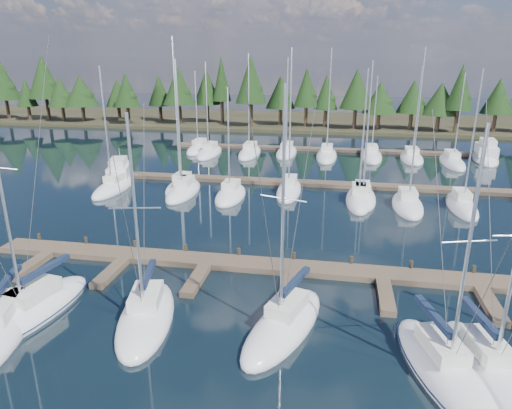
% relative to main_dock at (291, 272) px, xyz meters
% --- Properties ---
extents(ground, '(260.00, 260.00, 0.00)m').
position_rel_main_dock_xyz_m(ground, '(0.00, 12.64, -0.20)').
color(ground, black).
rests_on(ground, ground).
extents(far_shore, '(220.00, 30.00, 0.60)m').
position_rel_main_dock_xyz_m(far_shore, '(0.00, 72.64, 0.10)').
color(far_shore, '#332F1C').
rests_on(far_shore, ground).
extents(main_dock, '(44.00, 6.13, 0.90)m').
position_rel_main_dock_xyz_m(main_dock, '(0.00, 0.00, 0.00)').
color(main_dock, brown).
rests_on(main_dock, ground).
extents(back_docks, '(50.00, 21.80, 0.40)m').
position_rel_main_dock_xyz_m(back_docks, '(0.00, 32.23, -0.00)').
color(back_docks, brown).
rests_on(back_docks, ground).
extents(front_sailboat_0, '(5.39, 9.78, 13.19)m').
position_rel_main_dock_xyz_m(front_sailboat_0, '(-14.56, -9.64, 0.08)').
color(front_sailboat_0, silver).
rests_on(front_sailboat_0, ground).
extents(front_sailboat_1, '(4.48, 9.67, 15.98)m').
position_rel_main_dock_xyz_m(front_sailboat_1, '(-14.13, -7.72, 0.09)').
color(front_sailboat_1, silver).
rests_on(front_sailboat_1, ground).
extents(front_sailboat_2, '(4.58, 8.51, 12.41)m').
position_rel_main_dock_xyz_m(front_sailboat_2, '(-7.40, -7.11, 0.07)').
color(front_sailboat_2, silver).
rests_on(front_sailboat_2, ground).
extents(front_sailboat_3, '(5.14, 8.81, 13.80)m').
position_rel_main_dock_xyz_m(front_sailboat_3, '(0.29, -6.55, 0.09)').
color(front_sailboat_3, silver).
rests_on(front_sailboat_3, ground).
extents(front_sailboat_4, '(5.12, 9.25, 12.56)m').
position_rel_main_dock_xyz_m(front_sailboat_4, '(8.03, -8.90, 0.07)').
color(front_sailboat_4, silver).
rests_on(front_sailboat_4, ground).
extents(front_sailboat_5, '(4.17, 8.56, 13.06)m').
position_rel_main_dock_xyz_m(front_sailboat_5, '(10.06, -8.59, 0.09)').
color(front_sailboat_5, silver).
rests_on(front_sailboat_5, ground).
extents(back_sailboat_rows, '(46.15, 32.10, 16.76)m').
position_rel_main_dock_xyz_m(back_sailboat_rows, '(-0.59, 27.91, 0.06)').
color(back_sailboat_rows, silver).
rests_on(back_sailboat_rows, ground).
extents(motor_yacht_left, '(5.67, 9.68, 4.60)m').
position_rel_main_dock_xyz_m(motor_yacht_left, '(-22.37, 20.43, 0.30)').
color(motor_yacht_left, silver).
rests_on(motor_yacht_left, ground).
extents(motor_yacht_right, '(4.65, 10.28, 4.97)m').
position_rel_main_dock_xyz_m(motor_yacht_right, '(23.31, 40.18, 0.33)').
color(motor_yacht_right, silver).
rests_on(motor_yacht_right, ground).
extents(tree_line, '(185.82, 11.56, 13.58)m').
position_rel_main_dock_xyz_m(tree_line, '(-1.20, 62.82, 7.16)').
color(tree_line, black).
rests_on(tree_line, far_shore).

